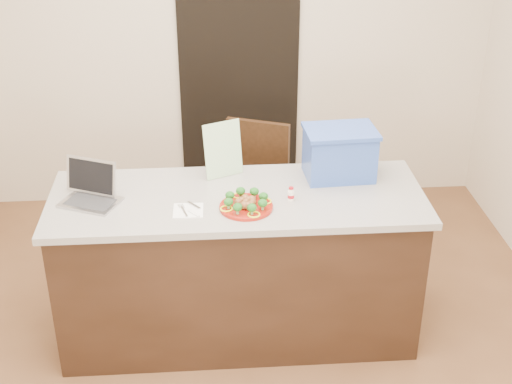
{
  "coord_description": "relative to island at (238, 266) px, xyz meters",
  "views": [
    {
      "loc": [
        -0.15,
        -3.18,
        2.76
      ],
      "look_at": [
        0.1,
        0.2,
        0.97
      ],
      "focal_mm": 50.0,
      "sensor_mm": 36.0,
      "label": 1
    }
  ],
  "objects": [
    {
      "name": "ground",
      "position": [
        0.0,
        -0.25,
        -0.46
      ],
      "size": [
        4.0,
        4.0,
        0.0
      ],
      "primitive_type": "plane",
      "color": "brown",
      "rests_on": "ground"
    },
    {
      "name": "room_shell",
      "position": [
        0.0,
        -0.25,
        1.16
      ],
      "size": [
        4.0,
        4.0,
        4.0
      ],
      "color": "white",
      "rests_on": "ground"
    },
    {
      "name": "doorway",
      "position": [
        0.1,
        1.73,
        0.54
      ],
      "size": [
        0.9,
        0.02,
        2.0
      ],
      "primitive_type": "cube",
      "color": "black",
      "rests_on": "ground"
    },
    {
      "name": "island",
      "position": [
        0.0,
        0.0,
        0.0
      ],
      "size": [
        2.06,
        0.76,
        0.92
      ],
      "color": "black",
      "rests_on": "ground"
    },
    {
      "name": "plate",
      "position": [
        0.04,
        -0.15,
        0.47
      ],
      "size": [
        0.28,
        0.28,
        0.02
      ],
      "rotation": [
        0.0,
        0.0,
        -0.39
      ],
      "color": "maroon",
      "rests_on": "island"
    },
    {
      "name": "meatballs",
      "position": [
        0.04,
        -0.14,
        0.5
      ],
      "size": [
        0.12,
        0.11,
        0.04
      ],
      "color": "brown",
      "rests_on": "plate"
    },
    {
      "name": "broccoli",
      "position": [
        0.04,
        -0.15,
        0.51
      ],
      "size": [
        0.24,
        0.24,
        0.04
      ],
      "color": "#144B14",
      "rests_on": "plate"
    },
    {
      "name": "pepper_rings",
      "position": [
        0.04,
        -0.15,
        0.48
      ],
      "size": [
        0.28,
        0.28,
        0.01
      ],
      "color": "yellow",
      "rests_on": "plate"
    },
    {
      "name": "napkin",
      "position": [
        -0.27,
        -0.15,
        0.46
      ],
      "size": [
        0.16,
        0.16,
        0.01
      ],
      "primitive_type": "cube",
      "rotation": [
        0.0,
        0.0,
        -0.02
      ],
      "color": "white",
      "rests_on": "island"
    },
    {
      "name": "fork",
      "position": [
        -0.29,
        -0.15,
        0.47
      ],
      "size": [
        0.04,
        0.14,
        0.0
      ],
      "rotation": [
        0.0,
        0.0,
        0.27
      ],
      "color": "silver",
      "rests_on": "napkin"
    },
    {
      "name": "knife",
      "position": [
        -0.24,
        -0.17,
        0.47
      ],
      "size": [
        0.08,
        0.17,
        0.01
      ],
      "rotation": [
        0.0,
        0.0,
        0.68
      ],
      "color": "white",
      "rests_on": "napkin"
    },
    {
      "name": "yogurt_bottle",
      "position": [
        0.29,
        -0.07,
        0.49
      ],
      "size": [
        0.04,
        0.04,
        0.08
      ],
      "rotation": [
        0.0,
        0.0,
        0.21
      ],
      "color": "white",
      "rests_on": "island"
    },
    {
      "name": "laptop",
      "position": [
        -0.79,
        0.02,
        0.51
      ],
      "size": [
        0.36,
        0.34,
        0.21
      ],
      "rotation": [
        0.0,
        0.0,
        -0.42
      ],
      "color": "#A6A5AA",
      "rests_on": "island"
    },
    {
      "name": "leaflet",
      "position": [
        -0.07,
        0.26,
        0.62
      ],
      "size": [
        0.23,
        0.14,
        0.32
      ],
      "primitive_type": "cube",
      "rotation": [
        -0.14,
        0.0,
        0.41
      ],
      "color": "white",
      "rests_on": "island"
    },
    {
      "name": "blue_box",
      "position": [
        0.59,
        0.2,
        0.6
      ],
      "size": [
        0.42,
        0.31,
        0.29
      ],
      "rotation": [
        0.0,
        0.0,
        0.06
      ],
      "color": "#2F4FAA",
      "rests_on": "island"
    },
    {
      "name": "chair",
      "position": [
        0.18,
        0.81,
        0.09
      ],
      "size": [
        0.56,
        0.58,
        0.98
      ],
      "rotation": [
        0.0,
        0.0,
        -0.38
      ],
      "color": "#331D0F",
      "rests_on": "ground"
    }
  ]
}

